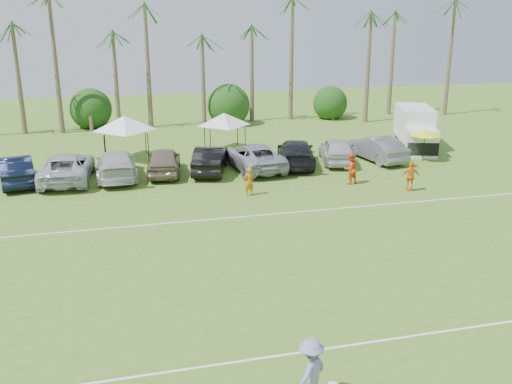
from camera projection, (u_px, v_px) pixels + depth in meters
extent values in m
cube|color=white|center=(276.00, 356.00, 16.87)|extent=(80.00, 0.10, 0.01)
cube|color=white|center=(208.00, 220.00, 27.96)|extent=(80.00, 0.10, 0.01)
cone|color=brown|center=(9.00, 74.00, 45.83)|extent=(0.44, 0.44, 10.00)
cone|color=brown|center=(61.00, 66.00, 46.62)|extent=(0.44, 0.44, 11.00)
cone|color=brown|center=(112.00, 83.00, 48.01)|extent=(0.44, 0.44, 8.00)
cone|color=brown|center=(160.00, 76.00, 48.79)|extent=(0.44, 0.44, 9.00)
cone|color=brown|center=(206.00, 69.00, 49.58)|extent=(0.44, 0.44, 10.00)
cone|color=brown|center=(251.00, 62.00, 50.37)|extent=(0.44, 0.44, 11.00)
cone|color=brown|center=(304.00, 78.00, 51.99)|extent=(0.44, 0.44, 8.00)
cone|color=brown|center=(355.00, 71.00, 53.01)|extent=(0.44, 0.44, 9.00)
cone|color=brown|center=(404.00, 64.00, 54.03)|extent=(0.44, 0.44, 10.00)
cone|color=brown|center=(442.00, 58.00, 54.81)|extent=(0.44, 0.44, 11.00)
cylinder|color=brown|center=(92.00, 121.00, 49.46)|extent=(0.30, 0.30, 1.40)
sphere|color=#163F11|center=(90.00, 109.00, 49.13)|extent=(4.00, 4.00, 4.00)
cylinder|color=brown|center=(227.00, 115.00, 52.27)|extent=(0.30, 0.30, 1.40)
sphere|color=#163F11|center=(227.00, 103.00, 51.94)|extent=(4.00, 4.00, 4.00)
cylinder|color=brown|center=(329.00, 111.00, 54.61)|extent=(0.30, 0.30, 1.40)
sphere|color=#163F11|center=(330.00, 99.00, 54.28)|extent=(4.00, 4.00, 4.00)
imported|color=orange|center=(249.00, 181.00, 31.50)|extent=(0.65, 0.49, 1.59)
imported|color=#F6561B|center=(350.00, 169.00, 33.59)|extent=(1.08, 0.96, 1.86)
imported|color=orange|center=(411.00, 176.00, 32.25)|extent=(1.08, 0.66, 1.71)
cube|color=white|center=(414.00, 122.00, 42.54)|extent=(3.52, 4.75, 2.30)
cube|color=white|center=(421.00, 143.00, 40.02)|extent=(2.53, 2.24, 1.94)
cube|color=black|center=(423.00, 149.00, 39.44)|extent=(2.10, 0.93, 0.92)
cube|color=#E5590C|center=(429.00, 128.00, 42.59)|extent=(0.48, 1.41, 0.83)
cylinder|color=black|center=(407.00, 150.00, 40.42)|extent=(0.52, 0.87, 0.83)
cylinder|color=black|center=(433.00, 150.00, 40.30)|extent=(0.52, 0.87, 0.83)
cylinder|color=black|center=(398.00, 138.00, 44.10)|extent=(0.52, 0.87, 0.83)
cylinder|color=black|center=(422.00, 139.00, 43.98)|extent=(0.52, 0.87, 0.83)
cylinder|color=black|center=(105.00, 151.00, 37.59)|extent=(0.06, 0.06, 2.02)
cylinder|color=black|center=(148.00, 148.00, 38.25)|extent=(0.06, 0.06, 2.02)
cylinder|color=black|center=(105.00, 142.00, 40.21)|extent=(0.06, 0.06, 2.02)
cylinder|color=black|center=(146.00, 140.00, 40.87)|extent=(0.06, 0.06, 2.02)
pyramid|color=white|center=(124.00, 116.00, 38.62)|extent=(4.37, 4.37, 1.01)
cylinder|color=black|center=(210.00, 142.00, 40.48)|extent=(0.06, 0.06, 1.83)
cylinder|color=black|center=(245.00, 140.00, 41.07)|extent=(0.06, 0.06, 1.83)
cylinder|color=black|center=(205.00, 135.00, 42.83)|extent=(0.06, 0.06, 1.83)
cylinder|color=black|center=(238.00, 133.00, 43.42)|extent=(0.06, 0.06, 1.83)
pyramid|color=silver|center=(224.00, 113.00, 41.40)|extent=(3.95, 3.95, 0.91)
cylinder|color=black|center=(424.00, 147.00, 38.78)|extent=(0.05, 0.05, 1.98)
cone|color=yellow|center=(425.00, 132.00, 38.48)|extent=(1.98, 1.98, 0.45)
imported|color=#7F82B4|center=(311.00, 371.00, 14.65)|extent=(1.34, 1.25, 1.82)
imported|color=black|center=(16.00, 170.00, 33.64)|extent=(2.75, 5.40, 1.70)
imported|color=silver|center=(67.00, 167.00, 34.14)|extent=(3.24, 6.29, 1.70)
imported|color=silver|center=(116.00, 165.00, 34.79)|extent=(2.40, 5.86, 1.70)
imported|color=#7B6956|center=(164.00, 161.00, 35.62)|extent=(2.63, 5.20, 1.70)
imported|color=black|center=(210.00, 159.00, 36.07)|extent=(3.17, 5.45, 1.70)
imported|color=#9DA1AA|center=(255.00, 157.00, 36.71)|extent=(3.21, 6.28, 1.70)
imported|color=black|center=(296.00, 153.00, 37.71)|extent=(3.82, 6.26, 1.70)
imported|color=silver|center=(336.00, 150.00, 38.41)|extent=(3.10, 5.31, 1.70)
imported|color=slate|center=(377.00, 148.00, 38.96)|extent=(2.57, 5.37, 1.70)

